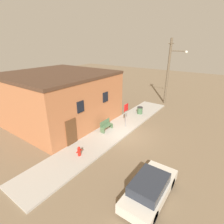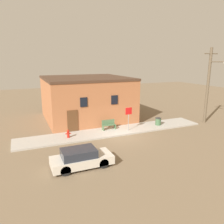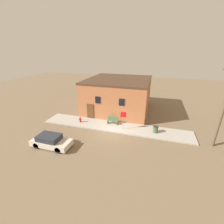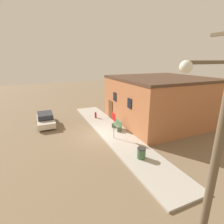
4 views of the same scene
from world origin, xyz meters
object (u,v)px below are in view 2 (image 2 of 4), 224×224
fire_hydrant (68,134)px  bench (109,125)px  trash_bin (158,121)px  utility_pole (209,84)px  parked_car (81,158)px  stop_sign (129,115)px

fire_hydrant → bench: 4.25m
bench → trash_bin: size_ratio=1.76×
utility_pole → parked_car: size_ratio=2.05×
parked_car → trash_bin: bearing=29.5°
stop_sign → parked_car: stop_sign is taller
stop_sign → trash_bin: bearing=6.3°
stop_sign → bench: 2.25m
parked_car → stop_sign: bearing=40.1°
fire_hydrant → stop_sign: (5.77, -0.29, 1.23)m
fire_hydrant → stop_sign: 5.91m
fire_hydrant → parked_car: bearing=-93.6°
bench → parked_car: (-4.51, -6.24, 0.02)m
bench → fire_hydrant: bearing=-169.2°
bench → utility_pole: size_ratio=0.17×
parked_car → fire_hydrant: bearing=86.4°
stop_sign → utility_pole: 9.69m
trash_bin → parked_car: bearing=-150.5°
utility_pole → fire_hydrant: bearing=176.9°
utility_pole → parked_car: 16.54m
fire_hydrant → stop_sign: size_ratio=0.32×
fire_hydrant → utility_pole: (15.10, -0.81, 3.80)m
trash_bin → fire_hydrant: bearing=-179.3°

